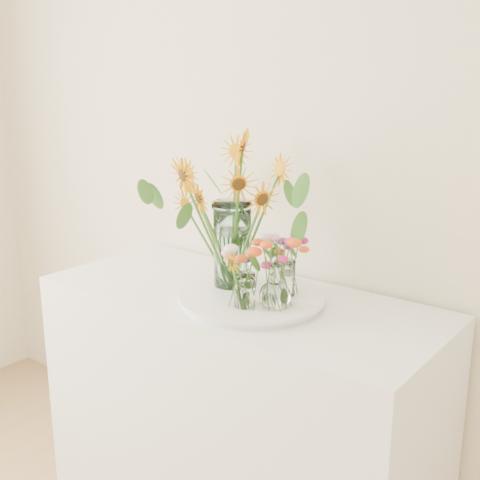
{
  "coord_description": "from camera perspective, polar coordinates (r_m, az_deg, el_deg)",
  "views": [
    {
      "loc": [
        1.05,
        0.41,
        1.59
      ],
      "look_at": [
        -0.12,
        1.92,
        1.1
      ],
      "focal_mm": 45.0,
      "sensor_mm": 36.0,
      "label": 1
    }
  ],
  "objects": [
    {
      "name": "wildflower_posy_b",
      "position": [
        1.83,
        3.37,
        -3.07
      ],
      "size": [
        0.21,
        0.21,
        0.23
      ],
      "primitive_type": null,
      "color": "#EB4F14",
      "rests_on": "tray"
    },
    {
      "name": "small_vase_a",
      "position": [
        1.84,
        0.44,
        -4.84
      ],
      "size": [
        0.08,
        0.08,
        0.11
      ],
      "primitive_type": "cylinder",
      "rotation": [
        0.0,
        0.0,
        0.37
      ],
      "color": "white",
      "rests_on": "tray"
    },
    {
      "name": "tray",
      "position": [
        1.97,
        1.11,
        -5.71
      ],
      "size": [
        0.45,
        0.45,
        0.02
      ],
      "primitive_type": "cylinder",
      "color": "white",
      "rests_on": "counter"
    },
    {
      "name": "wildflower_posy_a",
      "position": [
        1.83,
        0.45,
        -3.51
      ],
      "size": [
        0.2,
        0.2,
        0.2
      ],
      "primitive_type": null,
      "color": "#EB4F14",
      "rests_on": "tray"
    },
    {
      "name": "wildflower_posy_c",
      "position": [
        1.94,
        4.27,
        -2.4
      ],
      "size": [
        0.19,
        0.19,
        0.21
      ],
      "primitive_type": null,
      "color": "#EB4F14",
      "rests_on": "tray"
    },
    {
      "name": "small_vase_c",
      "position": [
        1.95,
        4.25,
        -3.67
      ],
      "size": [
        0.07,
        0.07,
        0.12
      ],
      "primitive_type": "cylinder",
      "rotation": [
        0.0,
        0.0,
        -0.04
      ],
      "color": "white",
      "rests_on": "tray"
    },
    {
      "name": "mason_jar",
      "position": [
        2.02,
        -0.72,
        -0.42
      ],
      "size": [
        0.15,
        0.15,
        0.3
      ],
      "primitive_type": "cylinder",
      "rotation": [
        0.0,
        0.0,
        0.23
      ],
      "color": "silver",
      "rests_on": "tray"
    },
    {
      "name": "small_vase_b",
      "position": [
        1.84,
        3.35,
        -4.4
      ],
      "size": [
        0.11,
        0.11,
        0.14
      ],
      "primitive_type": null,
      "rotation": [
        0.0,
        0.0,
        -0.16
      ],
      "color": "white",
      "rests_on": "tray"
    },
    {
      "name": "sunflower_bouquet",
      "position": [
        1.99,
        -0.73,
        2.86
      ],
      "size": [
        0.92,
        0.92,
        0.53
      ],
      "primitive_type": null,
      "rotation": [
        0.0,
        0.0,
        0.23
      ],
      "color": "#FEA205",
      "rests_on": "tray"
    },
    {
      "name": "counter",
      "position": [
        2.24,
        -0.23,
        -16.11
      ],
      "size": [
        1.4,
        0.6,
        0.9
      ],
      "primitive_type": "cube",
      "color": "white",
      "rests_on": "ground_plane"
    }
  ]
}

